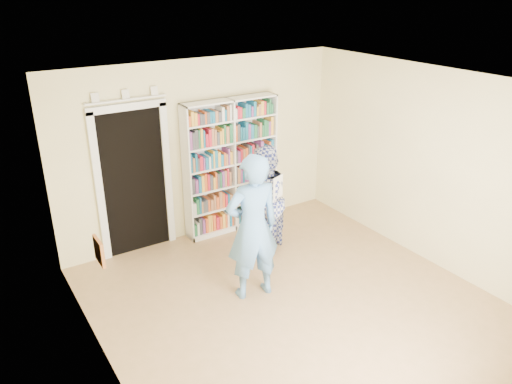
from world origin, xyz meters
The scene contains 11 objects.
floor centered at (0.00, 0.00, 0.00)m, with size 5.00×5.00×0.00m, color #99764A.
ceiling centered at (0.00, 0.00, 2.70)m, with size 5.00×5.00×0.00m, color white.
wall_back centered at (0.00, 2.50, 1.35)m, with size 4.50×4.50×0.00m, color #F7ECAA.
wall_left centered at (-2.25, 0.00, 1.35)m, with size 5.00×5.00×0.00m, color #F7ECAA.
wall_right centered at (2.25, 0.00, 1.35)m, with size 5.00×5.00×0.00m, color #F7ECAA.
bookshelf centered at (0.40, 2.34, 1.06)m, with size 1.53×0.29×2.10m.
doorway centered at (-1.10, 2.48, 1.18)m, with size 1.10×0.08×2.43m.
wall_art centered at (-2.23, 0.20, 1.40)m, with size 0.03×0.25×0.25m, color brown.
man_blue centered at (-0.31, 0.60, 0.94)m, with size 0.69×0.45×1.88m, color #598DC7.
man_plaid centered at (0.41, 1.42, 0.81)m, with size 0.79×0.61×1.62m, color navy.
paper_sheet centered at (0.47, 1.18, 1.09)m, with size 0.23×0.01×0.32m, color white.
Camera 1 is at (-3.17, -3.96, 3.70)m, focal length 35.00 mm.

